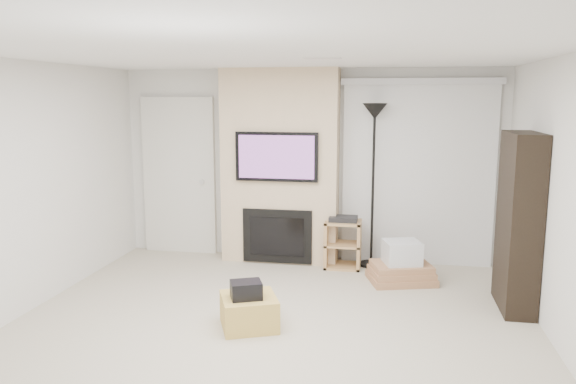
% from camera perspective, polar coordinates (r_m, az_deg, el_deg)
% --- Properties ---
extents(floor, '(5.00, 5.50, 0.00)m').
position_cam_1_polar(floor, '(5.13, -2.51, -15.05)').
color(floor, beige).
rests_on(floor, ground).
extents(ceiling, '(5.00, 5.50, 0.00)m').
position_cam_1_polar(ceiling, '(4.67, -2.74, 14.03)').
color(ceiling, white).
rests_on(ceiling, wall_back).
extents(wall_back, '(5.00, 0.00, 2.50)m').
position_cam_1_polar(wall_back, '(7.42, 2.17, 2.74)').
color(wall_back, silver).
rests_on(wall_back, ground).
extents(wall_front, '(5.00, 0.00, 2.50)m').
position_cam_1_polar(wall_front, '(2.26, -19.02, -14.19)').
color(wall_front, silver).
rests_on(wall_front, ground).
extents(hvac_vent, '(0.35, 0.18, 0.01)m').
position_cam_1_polar(hvac_vent, '(5.39, 3.51, 13.41)').
color(hvac_vent, silver).
rests_on(hvac_vent, ceiling).
extents(ottoman, '(0.66, 0.66, 0.30)m').
position_cam_1_polar(ottoman, '(5.40, -3.99, -12.03)').
color(ottoman, gold).
rests_on(ottoman, floor).
extents(black_bag, '(0.34, 0.31, 0.16)m').
position_cam_1_polar(black_bag, '(5.28, -4.28, -9.89)').
color(black_bag, black).
rests_on(black_bag, ottoman).
extents(fireplace_wall, '(1.50, 0.47, 2.50)m').
position_cam_1_polar(fireplace_wall, '(7.27, -0.81, 2.50)').
color(fireplace_wall, beige).
rests_on(fireplace_wall, floor).
extents(entry_door, '(1.02, 0.11, 2.14)m').
position_cam_1_polar(entry_door, '(7.87, -10.97, 1.53)').
color(entry_door, silver).
rests_on(entry_door, floor).
extents(vertical_blinds, '(1.98, 0.10, 2.37)m').
position_cam_1_polar(vertical_blinds, '(7.30, 13.07, 2.57)').
color(vertical_blinds, silver).
rests_on(vertical_blinds, floor).
extents(floor_lamp, '(0.31, 0.31, 2.06)m').
position_cam_1_polar(floor_lamp, '(7.06, 8.74, 5.35)').
color(floor_lamp, black).
rests_on(floor_lamp, floor).
extents(av_stand, '(0.45, 0.38, 0.66)m').
position_cam_1_polar(av_stand, '(7.15, 5.60, -4.94)').
color(av_stand, tan).
rests_on(av_stand, floor).
extents(box_stack, '(0.85, 0.73, 0.49)m').
position_cam_1_polar(box_stack, '(6.74, 11.44, -7.42)').
color(box_stack, '#B27D55').
rests_on(box_stack, floor).
extents(bookshelf, '(0.30, 0.80, 1.80)m').
position_cam_1_polar(bookshelf, '(6.09, 22.38, -2.85)').
color(bookshelf, black).
rests_on(bookshelf, floor).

